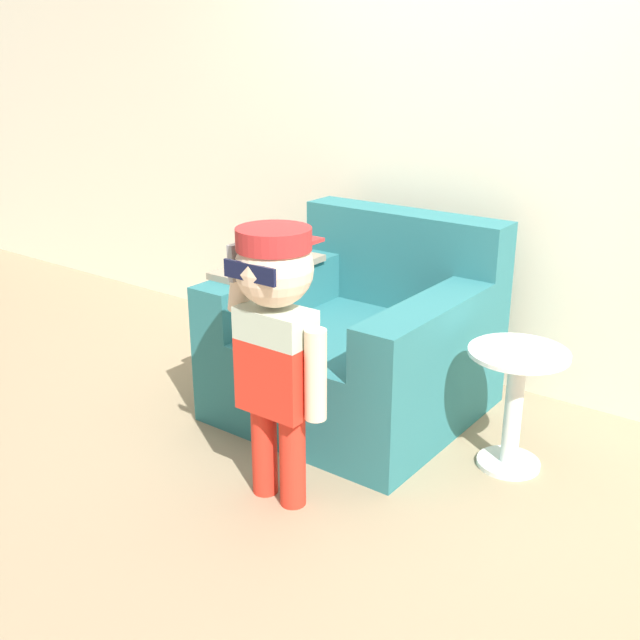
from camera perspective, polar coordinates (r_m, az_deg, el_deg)
ground_plane at (r=3.43m, az=5.51°, el=-7.83°), size 10.00×10.00×0.00m
wall_back at (r=3.68m, az=12.23°, el=14.93°), size 10.00×0.05×2.60m
armchair at (r=3.46m, az=3.04°, el=-1.85°), size 1.06×1.03×0.87m
person_child at (r=2.60m, az=-3.36°, el=-0.44°), size 0.42×0.32×1.04m
side_table at (r=3.06m, az=14.60°, el=-5.74°), size 0.39×0.39×0.50m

